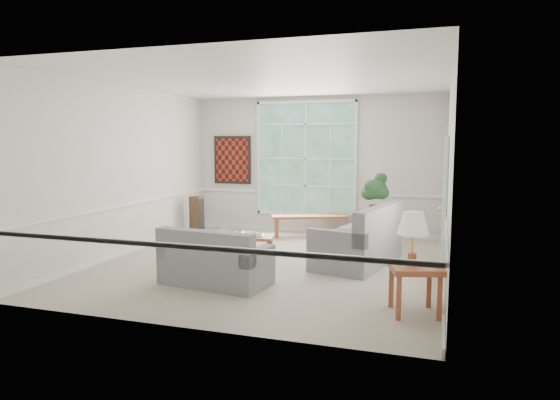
{
  "coord_description": "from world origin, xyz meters",
  "views": [
    {
      "loc": [
        2.65,
        -7.66,
        2.02
      ],
      "look_at": [
        0.1,
        0.2,
        1.05
      ],
      "focal_mm": 32.0,
      "sensor_mm": 36.0,
      "label": 1
    }
  ],
  "objects_px": {
    "loveseat_right": "(357,234)",
    "side_table": "(415,289)",
    "coffee_table": "(247,245)",
    "loveseat_front": "(216,256)",
    "end_table": "(376,230)"
  },
  "relations": [
    {
      "from": "loveseat_front",
      "to": "end_table",
      "type": "relative_size",
      "value": 2.58
    },
    {
      "from": "loveseat_front",
      "to": "end_table",
      "type": "height_order",
      "value": "loveseat_front"
    },
    {
      "from": "loveseat_front",
      "to": "loveseat_right",
      "type": "bearing_deg",
      "value": 53.45
    },
    {
      "from": "loveseat_right",
      "to": "side_table",
      "type": "relative_size",
      "value": 3.14
    },
    {
      "from": "loveseat_front",
      "to": "coffee_table",
      "type": "xyz_separation_m",
      "value": [
        -0.26,
        1.82,
        -0.23
      ]
    },
    {
      "from": "loveseat_front",
      "to": "end_table",
      "type": "xyz_separation_m",
      "value": [
        1.82,
        3.42,
        -0.12
      ]
    },
    {
      "from": "loveseat_right",
      "to": "coffee_table",
      "type": "xyz_separation_m",
      "value": [
        -1.98,
        0.04,
        -0.32
      ]
    },
    {
      "from": "loveseat_front",
      "to": "coffee_table",
      "type": "bearing_deg",
      "value": 105.46
    },
    {
      "from": "loveseat_right",
      "to": "side_table",
      "type": "xyz_separation_m",
      "value": [
        1.03,
        -2.19,
        -0.2
      ]
    },
    {
      "from": "loveseat_right",
      "to": "end_table",
      "type": "distance_m",
      "value": 1.65
    },
    {
      "from": "loveseat_right",
      "to": "side_table",
      "type": "distance_m",
      "value": 2.43
    },
    {
      "from": "side_table",
      "to": "coffee_table",
      "type": "bearing_deg",
      "value": 143.55
    },
    {
      "from": "loveseat_right",
      "to": "coffee_table",
      "type": "bearing_deg",
      "value": -168.44
    },
    {
      "from": "loveseat_right",
      "to": "coffee_table",
      "type": "relative_size",
      "value": 1.93
    },
    {
      "from": "loveseat_right",
      "to": "side_table",
      "type": "height_order",
      "value": "loveseat_right"
    }
  ]
}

